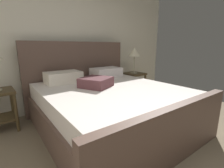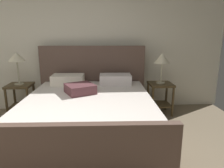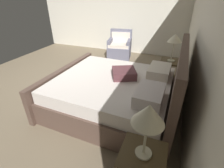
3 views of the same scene
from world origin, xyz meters
TOP-DOWN VIEW (x-y plane):
  - ground_plane at (0.00, 0.00)m, footprint 6.07×5.29m
  - wall_back at (0.00, 2.70)m, footprint 6.19×0.12m
  - wall_side_left at (-3.10, 0.00)m, footprint 0.12×5.41m
  - bed at (0.38, 1.46)m, footprint 2.09×2.27m
  - nightstand_right at (1.71, 2.20)m, footprint 0.44×0.44m
  - table_lamp_right at (1.71, 2.20)m, footprint 0.29×0.29m
  - nightstand_left at (-0.95, 2.29)m, footprint 0.44×0.44m
  - table_lamp_left at (-0.95, 2.29)m, footprint 0.30×0.30m
  - armchair at (-2.33, 0.61)m, footprint 0.84×0.83m

SIDE VIEW (x-z plane):
  - ground_plane at x=0.00m, z-range -0.02..0.00m
  - armchair at x=-2.33m, z-range -0.10..0.80m
  - bed at x=0.38m, z-range -0.30..1.00m
  - nightstand_right at x=1.71m, z-range 0.10..0.70m
  - nightstand_left at x=-0.95m, z-range 0.10..0.70m
  - table_lamp_right at x=1.71m, z-range 0.77..1.35m
  - table_lamp_left at x=-0.95m, z-range 0.80..1.39m
  - wall_back at x=0.00m, z-range 0.00..2.57m
  - wall_side_left at x=-3.10m, z-range 0.00..2.57m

